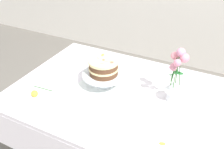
% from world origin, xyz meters
% --- Properties ---
extents(dining_table, '(1.40, 1.00, 0.74)m').
position_xyz_m(dining_table, '(0.00, -0.03, 0.65)').
color(dining_table, white).
rests_on(dining_table, ground).
extents(linen_napkin, '(0.38, 0.38, 0.00)m').
position_xyz_m(linen_napkin, '(-0.12, 0.02, 0.74)').
color(linen_napkin, white).
rests_on(linen_napkin, dining_table).
extents(cake_stand, '(0.29, 0.29, 0.10)m').
position_xyz_m(cake_stand, '(-0.12, 0.02, 0.82)').
color(cake_stand, silver).
rests_on(cake_stand, linen_napkin).
extents(layer_cake, '(0.20, 0.20, 0.11)m').
position_xyz_m(layer_cake, '(-0.12, 0.02, 0.89)').
color(layer_cake, brown).
rests_on(layer_cake, cake_stand).
extents(flower_vase, '(0.11, 0.12, 0.37)m').
position_xyz_m(flower_vase, '(0.35, 0.07, 0.91)').
color(flower_vase, silver).
rests_on(flower_vase, dining_table).
extents(fallen_rose, '(0.16, 0.12, 0.04)m').
position_xyz_m(fallen_rose, '(-0.46, -0.28, 0.76)').
color(fallen_rose, '#2D6028').
rests_on(fallen_rose, dining_table).
extents(loose_petal_0, '(0.04, 0.03, 0.00)m').
position_xyz_m(loose_petal_0, '(0.40, -0.30, 0.74)').
color(loose_petal_0, yellow).
rests_on(loose_petal_0, dining_table).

